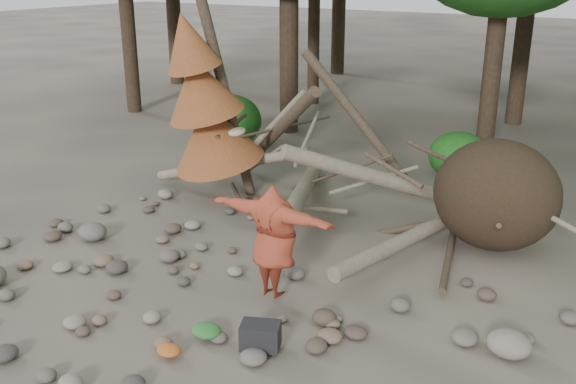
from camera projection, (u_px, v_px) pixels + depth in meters
The scene contains 11 objects.
ground at pixel (230, 309), 9.44m from camera, with size 120.00×120.00×0.00m, color #514C44.
deadfall_pile at pixel (462, 192), 11.47m from camera, with size 8.55×5.24×3.30m.
dead_conifer at pixel (205, 105), 12.99m from camera, with size 2.06×2.16×4.35m.
bush_left at pixel (229, 121), 17.70m from camera, with size 1.80×1.80×1.44m, color #195115.
bush_mid at pixel (458, 155), 15.04m from camera, with size 1.40×1.40×1.12m, color #22671D.
frisbee_thrower at pixel (274, 241), 9.43m from camera, with size 2.18×0.89×2.38m.
backpack at pixel (260, 340), 8.37m from camera, with size 0.51×0.34×0.34m, color black.
cloth_green at pixel (206, 334), 8.67m from camera, with size 0.44×0.37×0.17m, color #2C6E2D.
cloth_orange at pixel (169, 354), 8.26m from camera, with size 0.34×0.27×0.12m, color #BF5A20.
boulder_mid_right at pixel (509, 344), 8.27m from camera, with size 0.58×0.52×0.35m, color gray.
boulder_mid_left at pixel (93, 232), 11.77m from camera, with size 0.55×0.49×0.33m, color #696059.
Camera 1 is at (5.19, -6.55, 4.80)m, focal length 40.00 mm.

